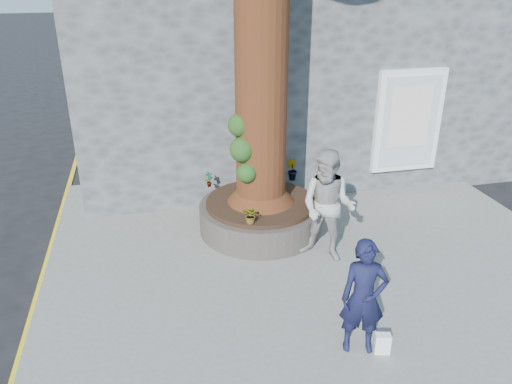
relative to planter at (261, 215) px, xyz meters
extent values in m
plane|color=black|center=(-0.80, -2.00, -0.41)|extent=(120.00, 120.00, 0.00)
cube|color=slate|center=(0.70, -1.00, -0.35)|extent=(9.00, 8.00, 0.12)
cube|color=yellow|center=(-3.85, -1.00, -0.41)|extent=(0.10, 30.00, 0.01)
cube|color=#444649|center=(1.70, 5.20, 2.59)|extent=(10.00, 8.00, 6.00)
cube|color=white|center=(3.50, 1.14, 1.29)|extent=(1.50, 0.12, 2.20)
cube|color=silver|center=(3.50, 1.08, 1.29)|extent=(1.25, 0.04, 1.95)
cube|color=silver|center=(3.50, 1.06, 1.39)|extent=(0.90, 0.02, 1.30)
cylinder|color=black|center=(0.00, 0.00, -0.03)|extent=(2.30, 2.30, 0.52)
cylinder|color=black|center=(0.00, 0.00, 0.27)|extent=(2.04, 2.04, 0.08)
cone|color=#441D11|center=(0.00, 0.00, 0.66)|extent=(1.24, 1.24, 0.70)
sphere|color=#123813|center=(-0.38, -0.20, 1.41)|extent=(0.44, 0.44, 0.44)
sphere|color=#123813|center=(-0.32, -0.30, 1.01)|extent=(0.36, 0.36, 0.36)
sphere|color=#123813|center=(-0.40, -0.08, 1.81)|extent=(0.40, 0.40, 0.40)
imported|color=black|center=(0.49, -3.47, 0.50)|extent=(0.66, 0.51, 1.58)
imported|color=#A29E9B|center=(0.84, -1.24, 0.67)|extent=(1.19, 1.15, 1.93)
cube|color=white|center=(0.75, -3.62, -0.15)|extent=(0.22, 0.17, 0.28)
imported|color=gray|center=(-0.85, 0.85, 0.47)|extent=(0.20, 0.17, 0.32)
imported|color=gray|center=(0.85, 0.85, 0.52)|extent=(0.31, 0.31, 0.42)
imported|color=gray|center=(0.85, -0.50, 0.49)|extent=(0.27, 0.27, 0.36)
imported|color=gray|center=(-0.37, -0.85, 0.46)|extent=(0.35, 0.35, 0.30)
camera|label=1|loc=(-1.97, -8.18, 4.24)|focal=35.00mm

